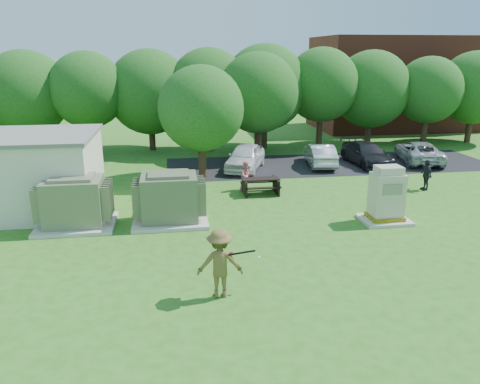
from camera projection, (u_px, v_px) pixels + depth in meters
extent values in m
plane|color=#2D6619|center=(258.00, 265.00, 15.25)|extent=(120.00, 120.00, 0.00)
cube|color=maroon|center=(400.00, 83.00, 42.19)|extent=(15.00, 8.00, 8.00)
cube|color=#232326|center=(329.00, 164.00, 29.02)|extent=(20.00, 6.00, 0.01)
cube|color=beige|center=(77.00, 225.00, 18.60)|extent=(3.00, 2.40, 0.15)
cube|color=#697151|center=(74.00, 201.00, 18.32)|extent=(2.20, 1.80, 1.80)
cube|color=#697151|center=(72.00, 178.00, 18.04)|extent=(1.60, 1.30, 0.12)
cube|color=#697151|center=(40.00, 202.00, 18.14)|extent=(0.32, 1.50, 1.35)
cube|color=#697151|center=(108.00, 199.00, 18.49)|extent=(0.32, 1.50, 1.35)
cube|color=beige|center=(171.00, 220.00, 19.11)|extent=(3.00, 2.40, 0.15)
cube|color=#5B6547|center=(170.00, 197.00, 18.83)|extent=(2.20, 1.80, 1.80)
cube|color=#5B6547|center=(169.00, 174.00, 18.56)|extent=(1.60, 1.30, 0.12)
cube|color=#5B6547|center=(137.00, 198.00, 18.65)|extent=(0.32, 1.50, 1.35)
cube|color=#5B6547|center=(201.00, 195.00, 19.00)|extent=(0.32, 1.50, 1.35)
cube|color=beige|center=(384.00, 220.00, 19.16)|extent=(1.91, 1.56, 0.13)
cube|color=yellow|center=(384.00, 217.00, 19.12)|extent=(1.34, 1.08, 0.16)
cube|color=beige|center=(387.00, 194.00, 18.85)|extent=(1.21, 0.95, 1.73)
cube|color=beige|center=(389.00, 170.00, 18.56)|extent=(1.00, 0.78, 0.30)
cube|color=gray|center=(393.00, 190.00, 18.28)|extent=(0.78, 0.03, 0.43)
cube|color=black|center=(261.00, 179.00, 22.73)|extent=(1.82, 0.71, 0.06)
cube|color=black|center=(258.00, 182.00, 23.35)|extent=(1.82, 0.25, 0.05)
cube|color=black|center=(263.00, 188.00, 22.29)|extent=(1.82, 0.25, 0.05)
cube|color=black|center=(245.00, 187.00, 22.73)|extent=(0.08, 1.36, 0.75)
cube|color=black|center=(276.00, 186.00, 22.95)|extent=(0.08, 1.36, 0.75)
imported|color=brown|center=(220.00, 263.00, 13.05)|extent=(1.35, 0.85, 2.00)
imported|color=black|center=(380.00, 200.00, 19.07)|extent=(0.69, 0.52, 1.72)
imported|color=#E97B80|center=(246.00, 176.00, 23.37)|extent=(0.86, 0.77, 1.48)
imported|color=#222227|center=(426.00, 175.00, 23.37)|extent=(0.39, 0.92, 1.56)
imported|color=silver|center=(245.00, 157.00, 27.54)|extent=(3.26, 4.70, 1.49)
imported|color=#A7A7AC|center=(320.00, 155.00, 28.44)|extent=(1.94, 4.27, 1.36)
imported|color=black|center=(367.00, 154.00, 28.70)|extent=(2.17, 4.76, 1.35)
imported|color=#B9B9BE|center=(419.00, 152.00, 29.36)|extent=(3.21, 5.14, 1.32)
cylinder|color=black|center=(241.00, 253.00, 12.97)|extent=(0.84, 0.25, 0.06)
cylinder|color=maroon|center=(229.00, 253.00, 12.93)|extent=(0.23, 0.11, 0.06)
sphere|color=white|center=(259.00, 257.00, 13.32)|extent=(0.09, 0.09, 0.09)
cylinder|color=#47301E|center=(32.00, 136.00, 31.64)|extent=(0.44, 0.44, 2.40)
sphere|color=#235B1C|center=(27.00, 93.00, 30.82)|extent=(5.60, 5.60, 5.60)
cylinder|color=#47301E|center=(91.00, 134.00, 31.57)|extent=(0.44, 0.44, 2.80)
sphere|color=#235B1C|center=(87.00, 90.00, 30.74)|extent=(5.00, 5.00, 5.00)
cylinder|color=#47301E|center=(152.00, 134.00, 32.95)|extent=(0.44, 0.44, 2.30)
sphere|color=#235B1C|center=(150.00, 92.00, 32.13)|extent=(5.80, 5.80, 5.80)
cylinder|color=#47301E|center=(210.00, 132.00, 32.59)|extent=(0.44, 0.44, 2.70)
sphere|color=#235B1C|center=(209.00, 88.00, 31.74)|extent=(5.40, 5.40, 5.40)
cylinder|color=#47301E|center=(264.00, 130.00, 33.75)|extent=(0.44, 0.44, 2.50)
sphere|color=#235B1C|center=(265.00, 87.00, 32.87)|extent=(6.00, 6.00, 6.00)
cylinder|color=#47301E|center=(319.00, 127.00, 33.86)|extent=(0.44, 0.44, 2.90)
sphere|color=#235B1C|center=(322.00, 85.00, 33.00)|extent=(5.20, 5.20, 5.20)
cylinder|color=#47301E|center=(368.00, 128.00, 35.05)|extent=(0.44, 0.44, 2.40)
sphere|color=#235B1C|center=(371.00, 89.00, 34.23)|extent=(5.60, 5.60, 5.60)
cylinder|color=#47301E|center=(424.00, 128.00, 34.73)|extent=(0.44, 0.44, 2.60)
sphere|color=#235B1C|center=(429.00, 90.00, 33.94)|extent=(4.80, 4.80, 4.80)
cylinder|color=#47301E|center=(469.00, 126.00, 35.86)|extent=(0.44, 0.44, 2.50)
sphere|color=#235B1C|center=(474.00, 88.00, 35.04)|extent=(5.40, 5.40, 5.40)
cylinder|color=#47301E|center=(202.00, 156.00, 25.67)|extent=(0.44, 0.44, 2.40)
sphere|color=#235B1C|center=(201.00, 109.00, 24.93)|extent=(4.60, 4.60, 4.60)
cylinder|color=#47301E|center=(258.00, 137.00, 30.94)|extent=(0.44, 0.44, 2.60)
sphere|color=#235B1C|center=(258.00, 93.00, 30.12)|extent=(5.20, 5.20, 5.20)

